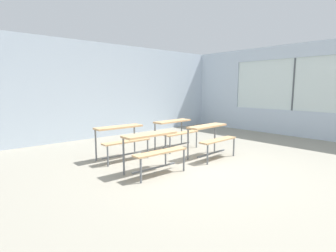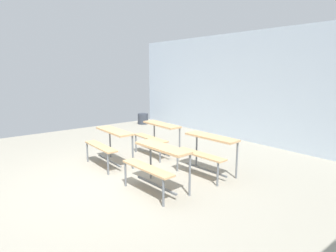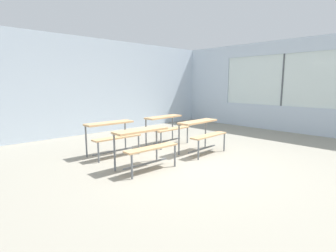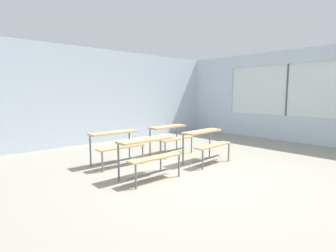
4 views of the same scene
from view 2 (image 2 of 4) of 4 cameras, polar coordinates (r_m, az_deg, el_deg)
name	(u,v)px [view 2 (image 2 of 4)]	position (r m, az deg, el deg)	size (l,w,h in m)	color
ground	(109,184)	(5.28, -11.86, -11.31)	(10.00, 9.00, 0.05)	gray
wall_back	(259,88)	(7.99, 17.92, 7.25)	(10.00, 0.12, 3.00)	silver
desk_bench_r0c0	(110,139)	(6.02, -11.65, -2.58)	(1.11, 0.61, 0.74)	tan
desk_bench_r0c1	(157,158)	(4.66, -2.17, -6.44)	(1.13, 0.64, 0.74)	tan
desk_bench_r1c0	(158,132)	(6.61, -2.08, -1.13)	(1.11, 0.61, 0.74)	tan
desk_bench_r1c1	(207,146)	(5.42, 7.93, -4.00)	(1.13, 0.64, 0.74)	tan
trash_bin	(143,119)	(10.58, -5.06, 1.47)	(0.38, 0.38, 0.39)	#333842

